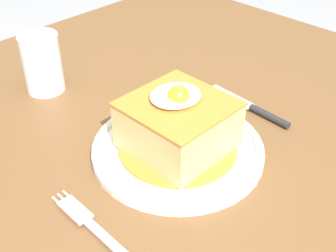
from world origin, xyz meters
The scene contains 6 objects.
dining_table centered at (0.00, 0.00, 0.66)m, with size 1.16×0.98×0.77m.
main_plate centered at (0.01, -0.05, 0.78)m, with size 0.25×0.25×0.02m.
sandwich_meal centered at (0.01, -0.05, 0.82)m, with size 0.17×0.17×0.10m.
fork centered at (-0.16, -0.09, 0.78)m, with size 0.02×0.14×0.01m.
knife centered at (0.19, -0.08, 0.78)m, with size 0.02×0.17×0.01m.
drinking_glass centered at (-0.02, 0.24, 0.82)m, with size 0.07×0.07×0.10m.
Camera 1 is at (-0.36, -0.40, 1.19)m, focal length 48.03 mm.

